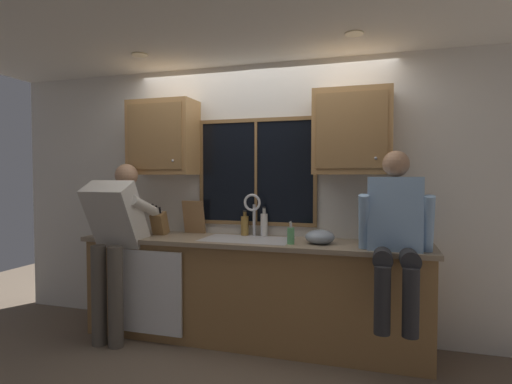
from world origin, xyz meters
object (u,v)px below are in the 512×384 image
person_standing (115,233)px  bottle_green_glass (264,224)px  person_sitting_on_counter (396,228)px  knife_block (160,224)px  mixing_bowl (320,237)px  cutting_board (194,217)px  bottle_tall_clear (245,225)px  soap_dispenser (291,235)px

person_standing → bottle_green_glass: person_standing is taller
person_sitting_on_counter → knife_block: size_ratio=3.92×
bottle_green_glass → mixing_bowl: bearing=-26.0°
person_sitting_on_counter → cutting_board: 1.94m
knife_block → cutting_board: cutting_board is taller
person_standing → knife_block: 0.44m
person_sitting_on_counter → bottle_tall_clear: person_sitting_on_counter is taller
person_sitting_on_counter → soap_dispenser: size_ratio=6.57×
mixing_bowl → soap_dispenser: soap_dispenser is taller
cutting_board → bottle_tall_clear: bearing=0.4°
mixing_bowl → bottle_tall_clear: bearing=161.1°
person_sitting_on_counter → bottle_green_glass: bearing=156.3°
bottle_tall_clear → bottle_green_glass: bearing=5.6°
person_standing → mixing_bowl: (1.79, 0.30, 0.00)m
mixing_bowl → bottle_tall_clear: bottle_tall_clear is taller
person_standing → bottle_tall_clear: (1.04, 0.56, 0.04)m
person_standing → bottle_green_glass: bearing=25.2°
cutting_board → bottle_tall_clear: size_ratio=1.37×
person_standing → soap_dispenser: bearing=7.2°
mixing_bowl → bottle_tall_clear: (-0.75, 0.26, 0.04)m
mixing_bowl → bottle_green_glass: bearing=154.0°
soap_dispenser → bottle_green_glass: bottle_green_glass is taller
mixing_bowl → bottle_green_glass: size_ratio=0.89×
person_sitting_on_counter → knife_block: bearing=172.2°
mixing_bowl → bottle_green_glass: (-0.56, 0.27, 0.06)m
person_standing → mixing_bowl: bearing=9.5°
person_sitting_on_counter → bottle_tall_clear: size_ratio=5.25×
knife_block → person_sitting_on_counter: bearing=-7.8°
person_sitting_on_counter → cutting_board: (-1.87, 0.49, -0.02)m
soap_dispenser → person_sitting_on_counter: bearing=-8.9°
knife_block → soap_dispenser: (1.32, -0.17, -0.04)m
knife_block → cutting_board: 0.33m
person_standing → cutting_board: size_ratio=4.86×
person_sitting_on_counter → bottle_tall_clear: (-1.34, 0.49, -0.08)m
person_sitting_on_counter → mixing_bowl: bearing=158.5°
cutting_board → mixing_bowl: size_ratio=1.35×
cutting_board → knife_block: bearing=-144.7°
cutting_board → mixing_bowl: (1.28, -0.25, -0.11)m
person_standing → bottle_tall_clear: person_standing is taller
bottle_tall_clear → soap_dispenser: bearing=-34.6°
mixing_bowl → knife_block: bearing=177.7°
person_standing → knife_block: bearing=56.7°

